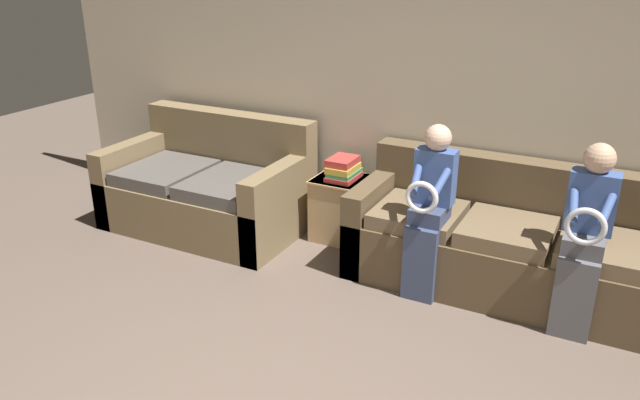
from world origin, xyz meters
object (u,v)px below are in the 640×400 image
(book_stack, at_px, (343,169))
(couch_main, at_px, (509,245))
(couch_side, at_px, (209,190))
(child_right_seated, at_px, (586,231))
(child_left_seated, at_px, (430,203))
(side_shelf, at_px, (343,208))

(book_stack, bearing_deg, couch_main, -7.27)
(couch_side, relative_size, child_right_seated, 1.37)
(couch_main, bearing_deg, child_right_seated, -34.51)
(book_stack, bearing_deg, child_right_seated, -15.36)
(child_left_seated, bearing_deg, couch_side, 173.67)
(side_shelf, bearing_deg, child_left_seated, -30.18)
(couch_main, relative_size, child_left_seated, 1.84)
(couch_main, xyz_separation_m, child_right_seated, (0.50, -0.34, 0.36))
(couch_side, xyz_separation_m, side_shelf, (1.16, 0.30, -0.05))
(child_right_seated, bearing_deg, child_left_seated, -179.97)
(couch_side, relative_size, child_left_seated, 1.39)
(couch_main, distance_m, child_right_seated, 0.71)
(couch_side, xyz_separation_m, book_stack, (1.16, 0.29, 0.29))
(couch_side, height_order, book_stack, couch_side)
(couch_side, bearing_deg, book_stack, 14.24)
(child_left_seated, height_order, child_right_seated, child_right_seated)
(side_shelf, height_order, book_stack, book_stack)
(side_shelf, xyz_separation_m, book_stack, (0.00, -0.00, 0.35))
(child_left_seated, distance_m, side_shelf, 1.12)
(side_shelf, bearing_deg, child_right_seated, -15.41)
(child_right_seated, bearing_deg, couch_side, 175.74)
(child_right_seated, bearing_deg, couch_main, 145.49)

